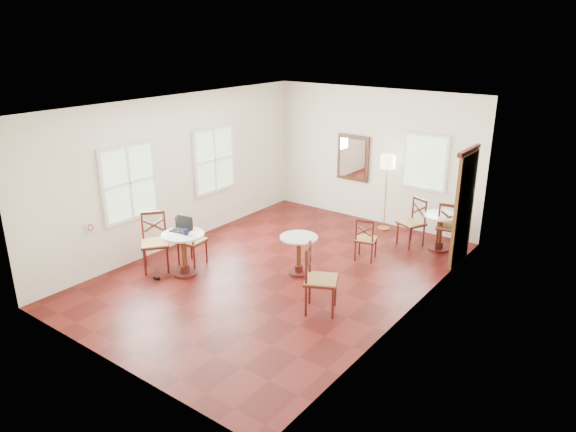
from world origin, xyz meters
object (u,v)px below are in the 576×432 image
object	(u,v)px
chair_near_a	(191,241)
laptop	(182,227)
cafe_table_back	(440,228)
navy_mug	(186,232)
chair_back_b	(412,222)
floor_lamp	(387,167)
chair_mid_a	(366,239)
chair_back_a	(449,227)
chair_near_b	(155,242)
cafe_table_near	(184,249)
cafe_table_mid	(299,251)
chair_mid_b	(319,279)
water_glass	(183,231)
power_adapter	(157,278)
mouse	(179,232)

from	to	relation	value
chair_near_a	laptop	distance (m)	0.45
cafe_table_back	navy_mug	bearing A→B (deg)	-129.60
chair_back_b	floor_lamp	world-z (taller)	floor_lamp
chair_near_a	chair_mid_a	bearing A→B (deg)	-146.63
floor_lamp	chair_back_a	bearing A→B (deg)	-12.08
chair_near_b	navy_mug	size ratio (longest dim) A/B	8.45
chair_back_a	chair_back_b	distance (m)	0.73
chair_near_b	laptop	xyz separation A→B (m)	(0.46, 0.26, 0.32)
cafe_table_near	chair_near_b	world-z (taller)	chair_near_b
chair_near_a	chair_back_a	world-z (taller)	chair_back_a
cafe_table_mid	chair_near_b	distance (m)	2.62
chair_mid_a	floor_lamp	bearing A→B (deg)	-89.18
chair_mid_b	laptop	distance (m)	2.81
chair_mid_a	water_glass	distance (m)	3.41
navy_mug	power_adapter	bearing A→B (deg)	-127.10
cafe_table_mid	power_adapter	size ratio (longest dim) A/B	6.39
chair_back_b	power_adapter	xyz separation A→B (m)	(-2.93, -4.16, -0.46)
chair_near_a	chair_back_b	distance (m)	4.42
floor_lamp	chair_near_a	bearing A→B (deg)	-117.64
chair_mid_a	chair_near_b	bearing A→B (deg)	28.14
floor_lamp	water_glass	xyz separation A→B (m)	(-1.81, -4.22, -0.58)
laptop	chair_near_a	bearing A→B (deg)	95.27
chair_mid_b	chair_back_a	size ratio (longest dim) A/B	1.07
chair_back_b	chair_mid_b	bearing A→B (deg)	-66.34
chair_near_a	laptop	bearing A→B (deg)	98.43
cafe_table_near	chair_mid_a	world-z (taller)	chair_mid_a
cafe_table_near	chair_near_b	size ratio (longest dim) A/B	0.74
chair_mid_a	chair_back_a	bearing A→B (deg)	-143.45
chair_near_b	chair_back_b	xyz separation A→B (m)	(3.27, 3.87, -0.04)
floor_lamp	cafe_table_back	bearing A→B (deg)	-15.91
chair_mid_a	power_adapter	xyz separation A→B (m)	(-2.54, -2.95, -0.40)
chair_near_a	power_adapter	distance (m)	0.94
chair_back_b	cafe_table_near	bearing A→B (deg)	-101.56
cafe_table_near	chair_near_a	bearing A→B (deg)	119.65
cafe_table_back	mouse	distance (m)	5.07
chair_back_a	power_adapter	distance (m)	5.67
chair_near_b	chair_mid_a	world-z (taller)	chair_near_b
chair_mid_a	chair_mid_b	xyz separation A→B (m)	(0.37, -2.16, 0.12)
floor_lamp	navy_mug	distance (m)	4.59
laptop	floor_lamp	bearing A→B (deg)	54.16
chair_mid_a	chair_near_a	bearing A→B (deg)	26.09
cafe_table_near	navy_mug	xyz separation A→B (m)	(0.08, 0.00, 0.35)
laptop	navy_mug	world-z (taller)	laptop
chair_near_b	laptop	distance (m)	0.62
cafe_table_near	power_adapter	distance (m)	0.69
chair_back_b	water_glass	xyz separation A→B (m)	(-2.67, -3.72, 0.35)
cafe_table_mid	chair_near_a	bearing A→B (deg)	-154.04
cafe_table_near	chair_mid_a	bearing A→B (deg)	47.76
chair_near_b	cafe_table_mid	bearing A→B (deg)	-18.20
chair_mid_b	mouse	size ratio (longest dim) A/B	13.01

